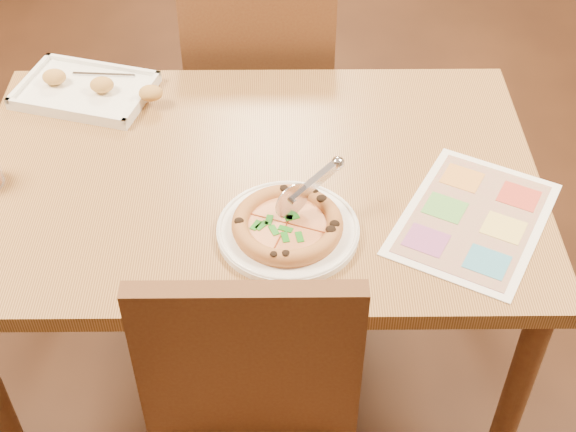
{
  "coord_description": "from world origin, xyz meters",
  "views": [
    {
      "loc": [
        0.07,
        -1.4,
        1.91
      ],
      "look_at": [
        0.08,
        -0.2,
        0.77
      ],
      "focal_mm": 50.0,
      "sensor_mm": 36.0,
      "label": 1
    }
  ],
  "objects_px": {
    "chair_far": "(260,81)",
    "appetizer_tray": "(89,91)",
    "pizza": "(287,225)",
    "pizza_cutter": "(307,188)",
    "dining_table": "(255,200)",
    "menu": "(474,218)",
    "plate": "(288,230)"
  },
  "relations": [
    {
      "from": "chair_far",
      "to": "appetizer_tray",
      "type": "xyz_separation_m",
      "value": [
        -0.43,
        -0.29,
        0.17
      ]
    },
    {
      "from": "pizza",
      "to": "chair_far",
      "type": "bearing_deg",
      "value": 95.3
    },
    {
      "from": "pizza_cutter",
      "to": "appetizer_tray",
      "type": "relative_size",
      "value": 0.35
    },
    {
      "from": "dining_table",
      "to": "menu",
      "type": "distance_m",
      "value": 0.51
    },
    {
      "from": "chair_far",
      "to": "menu",
      "type": "xyz_separation_m",
      "value": [
        0.48,
        -0.76,
        0.16
      ]
    },
    {
      "from": "pizza",
      "to": "appetizer_tray",
      "type": "relative_size",
      "value": 0.59
    },
    {
      "from": "plate",
      "to": "menu",
      "type": "height_order",
      "value": "plate"
    },
    {
      "from": "dining_table",
      "to": "chair_far",
      "type": "height_order",
      "value": "chair_far"
    },
    {
      "from": "appetizer_tray",
      "to": "pizza",
      "type": "bearing_deg",
      "value": -45.33
    },
    {
      "from": "pizza_cutter",
      "to": "menu",
      "type": "bearing_deg",
      "value": -36.3
    },
    {
      "from": "appetizer_tray",
      "to": "menu",
      "type": "xyz_separation_m",
      "value": [
        0.9,
        -0.47,
        -0.01
      ]
    },
    {
      "from": "dining_table",
      "to": "menu",
      "type": "bearing_deg",
      "value": -18.3
    },
    {
      "from": "dining_table",
      "to": "plate",
      "type": "bearing_deg",
      "value": -69.0
    },
    {
      "from": "pizza",
      "to": "appetizer_tray",
      "type": "distance_m",
      "value": 0.72
    },
    {
      "from": "appetizer_tray",
      "to": "menu",
      "type": "distance_m",
      "value": 1.02
    },
    {
      "from": "plate",
      "to": "pizza_cutter",
      "type": "bearing_deg",
      "value": 46.61
    },
    {
      "from": "chair_far",
      "to": "appetizer_tray",
      "type": "height_order",
      "value": "chair_far"
    },
    {
      "from": "plate",
      "to": "appetizer_tray",
      "type": "height_order",
      "value": "appetizer_tray"
    },
    {
      "from": "pizza",
      "to": "pizza_cutter",
      "type": "xyz_separation_m",
      "value": [
        0.04,
        0.05,
        0.06
      ]
    },
    {
      "from": "plate",
      "to": "menu",
      "type": "xyz_separation_m",
      "value": [
        0.4,
        0.04,
        -0.01
      ]
    },
    {
      "from": "pizza_cutter",
      "to": "appetizer_tray",
      "type": "height_order",
      "value": "pizza_cutter"
    },
    {
      "from": "pizza",
      "to": "plate",
      "type": "bearing_deg",
      "value": 69.43
    },
    {
      "from": "dining_table",
      "to": "pizza",
      "type": "height_order",
      "value": "pizza"
    },
    {
      "from": "menu",
      "to": "dining_table",
      "type": "bearing_deg",
      "value": 161.7
    },
    {
      "from": "chair_far",
      "to": "menu",
      "type": "distance_m",
      "value": 0.91
    },
    {
      "from": "plate",
      "to": "pizza_cutter",
      "type": "distance_m",
      "value": 0.1
    },
    {
      "from": "plate",
      "to": "menu",
      "type": "distance_m",
      "value": 0.4
    },
    {
      "from": "plate",
      "to": "pizza",
      "type": "bearing_deg",
      "value": -110.57
    },
    {
      "from": "chair_far",
      "to": "pizza_cutter",
      "type": "distance_m",
      "value": 0.8
    },
    {
      "from": "pizza",
      "to": "dining_table",
      "type": "bearing_deg",
      "value": 110.41
    },
    {
      "from": "appetizer_tray",
      "to": "chair_far",
      "type": "bearing_deg",
      "value": 34.23
    },
    {
      "from": "dining_table",
      "to": "appetizer_tray",
      "type": "xyz_separation_m",
      "value": [
        -0.43,
        0.31,
        0.1
      ]
    }
  ]
}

